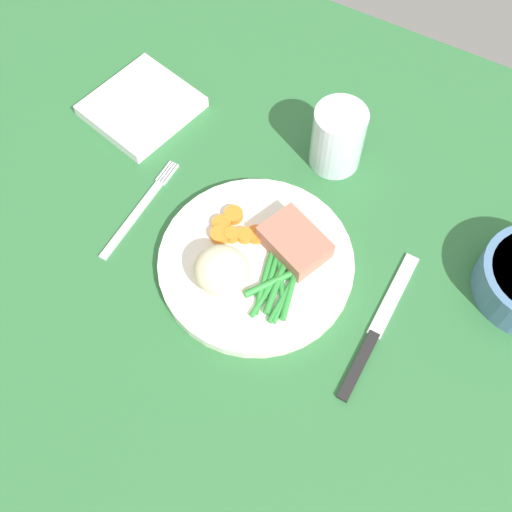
{
  "coord_description": "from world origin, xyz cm",
  "views": [
    {
      "loc": [
        20.04,
        -33.06,
        71.2
      ],
      "look_at": [
        2.72,
        -2.05,
        4.6
      ],
      "focal_mm": 44.36,
      "sensor_mm": 36.0,
      "label": 1
    }
  ],
  "objects": [
    {
      "name": "dinner_plate",
      "position": [
        2.72,
        -2.05,
        2.8
      ],
      "size": [
        23.88,
        23.88,
        1.6
      ],
      "primitive_type": "cylinder",
      "color": "white",
      "rests_on": "dining_table"
    },
    {
      "name": "napkin",
      "position": [
        -23.38,
        11.74,
        2.87
      ],
      "size": [
        15.57,
        16.18,
        1.74
      ],
      "primitive_type": "cube",
      "rotation": [
        0.0,
        0.0,
        -0.22
      ],
      "color": "white",
      "rests_on": "dining_table"
    },
    {
      "name": "mashed_potatoes",
      "position": [
        0.57,
        -6.35,
        6.11
      ],
      "size": [
        6.68,
        6.29,
        5.03
      ],
      "primitive_type": "ellipsoid",
      "color": "beige",
      "rests_on": "dinner_plate"
    },
    {
      "name": "dining_table",
      "position": [
        0.0,
        0.0,
        1.0
      ],
      "size": [
        120.0,
        90.0,
        2.0
      ],
      "color": "#2D6B38",
      "rests_on": "ground"
    },
    {
      "name": "fork",
      "position": [
        -14.35,
        -2.31,
        2.2
      ],
      "size": [
        1.44,
        16.6,
        0.4
      ],
      "rotation": [
        0.0,
        0.0,
        -0.07
      ],
      "color": "silver",
      "rests_on": "dining_table"
    },
    {
      "name": "green_beans",
      "position": [
        6.58,
        -3.91,
        3.98
      ],
      "size": [
        6.04,
        9.63,
        0.89
      ],
      "color": "#2D8C38",
      "rests_on": "dinner_plate"
    },
    {
      "name": "meat_portion",
      "position": [
        5.95,
        1.71,
        4.94
      ],
      "size": [
        9.49,
        8.19,
        2.68
      ],
      "primitive_type": "cube",
      "rotation": [
        0.0,
        0.0,
        -0.37
      ],
      "color": "#A86B56",
      "rests_on": "dinner_plate"
    },
    {
      "name": "knife",
      "position": [
        19.12,
        -2.34,
        2.2
      ],
      "size": [
        1.7,
        20.5,
        0.64
      ],
      "rotation": [
        0.0,
        0.0,
        0.08
      ],
      "color": "black",
      "rests_on": "dining_table"
    },
    {
      "name": "carrot_slices",
      "position": [
        -1.71,
        0.07,
        4.12
      ],
      "size": [
        6.79,
        5.74,
        1.24
      ],
      "color": "orange",
      "rests_on": "dinner_plate"
    },
    {
      "name": "water_glass",
      "position": [
        4.02,
        17.23,
        5.88
      ],
      "size": [
        6.84,
        6.84,
        9.15
      ],
      "color": "silver",
      "rests_on": "dining_table"
    }
  ]
}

